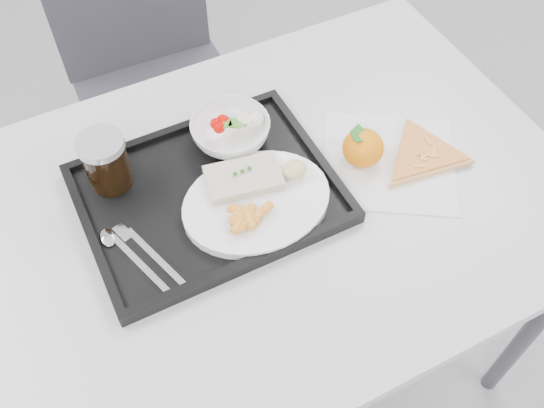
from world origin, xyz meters
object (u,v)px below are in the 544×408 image
Objects in this scene: tangerine at (363,148)px; dinner_plate at (257,202)px; salad_bowl at (230,131)px; tray at (209,195)px; pizza_slice at (423,155)px; chair at (150,64)px; table at (252,226)px; cola_glass at (106,161)px.

dinner_plate is at bearing -175.98° from tangerine.
salad_bowl reaches higher than dinner_plate.
tray is at bearing -132.54° from salad_bowl.
salad_bowl is 0.56× the size of pizza_slice.
tray is at bearing -97.50° from chair.
tangerine is 0.12m from pizza_slice.
table is at bearing -39.19° from tray.
table is at bearing 106.55° from dinner_plate.
cola_glass is (-0.24, 0.01, 0.03)m from salad_bowl.
dinner_plate is 3.36× the size of tangerine.
tangerine is at bearing 155.13° from pizza_slice.
table is at bearing -91.92° from chair.
chair is (0.02, 0.69, -0.15)m from table.
dinner_plate reaches higher than table.
salad_bowl is 1.41× the size of cola_glass.
pizza_slice is (0.34, -0.03, -0.01)m from dinner_plate.
salad_bowl reaches higher than tray.
tangerine is 0.30× the size of pizza_slice.
chair is at bearing 88.08° from table.
tray reaches higher than table.
dinner_plate is 0.28m from cola_glass.
cola_glass is 0.40× the size of pizza_slice.
tangerine reaches higher than dinner_plate.
salad_bowl reaches higher than pizza_slice.
salad_bowl reaches higher than table.
table is 0.11m from tray.
tray is 0.09m from dinner_plate.
tangerine is (0.23, 0.02, 0.01)m from dinner_plate.
tangerine is at bearing -72.96° from chair.
tangerine is (0.23, 0.00, 0.10)m from table.
pizza_slice is (0.32, -0.74, 0.22)m from chair.
dinner_plate is (0.00, -0.02, 0.09)m from table.
chair is 3.42× the size of pizza_slice.
tray is 1.67× the size of dinner_plate.
pizza_slice is at bearing -8.13° from table.
table is 2.67× the size of tray.
cola_glass is (-0.21, 0.16, 0.14)m from table.
salad_bowl is at bearing 81.22° from dinner_plate.
chair is at bearing 107.04° from tangerine.
tangerine is at bearing 0.22° from table.
tangerine reaches higher than pizza_slice.
cola_glass is 0.47m from tangerine.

